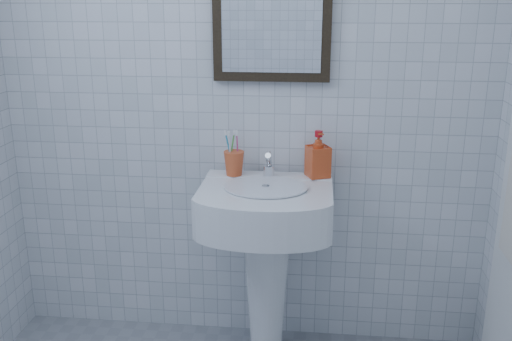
# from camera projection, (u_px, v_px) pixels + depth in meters

# --- Properties ---
(wall_back) EXTENTS (2.20, 0.02, 2.50)m
(wall_back) POSITION_uv_depth(u_px,v_px,m) (244.00, 78.00, 2.48)
(wall_back) COLOR white
(wall_back) RESTS_ON ground
(washbasin) EXTENTS (0.55, 0.40, 0.85)m
(washbasin) POSITION_uv_depth(u_px,v_px,m) (266.00, 243.00, 2.47)
(washbasin) COLOR white
(washbasin) RESTS_ON ground
(faucet) EXTENTS (0.05, 0.10, 0.12)m
(faucet) POSITION_uv_depth(u_px,v_px,m) (269.00, 166.00, 2.47)
(faucet) COLOR silver
(faucet) RESTS_ON washbasin
(toothbrush_cup) EXTENTS (0.10, 0.10, 0.11)m
(toothbrush_cup) POSITION_uv_depth(u_px,v_px,m) (234.00, 163.00, 2.49)
(toothbrush_cup) COLOR #D25228
(toothbrush_cup) RESTS_ON washbasin
(soap_dispenser) EXTENTS (0.12, 0.12, 0.20)m
(soap_dispenser) POSITION_uv_depth(u_px,v_px,m) (318.00, 154.00, 2.45)
(soap_dispenser) COLOR red
(soap_dispenser) RESTS_ON washbasin
(wall_mirror) EXTENTS (0.50, 0.04, 0.62)m
(wall_mirror) POSITION_uv_depth(u_px,v_px,m) (272.00, 7.00, 2.37)
(wall_mirror) COLOR black
(wall_mirror) RESTS_ON wall_back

